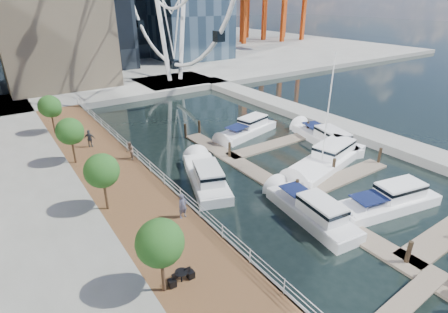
% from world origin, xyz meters
% --- Properties ---
extents(ground, '(520.00, 520.00, 0.00)m').
position_xyz_m(ground, '(0.00, 0.00, 0.00)').
color(ground, black).
rests_on(ground, ground).
extents(boardwalk, '(6.00, 60.00, 1.00)m').
position_xyz_m(boardwalk, '(-9.00, 15.00, 0.50)').
color(boardwalk, brown).
rests_on(boardwalk, ground).
extents(seawall, '(0.25, 60.00, 1.00)m').
position_xyz_m(seawall, '(-6.00, 15.00, 0.50)').
color(seawall, '#595954').
rests_on(seawall, ground).
extents(land_far, '(200.00, 114.00, 1.00)m').
position_xyz_m(land_far, '(0.00, 102.00, 0.50)').
color(land_far, gray).
rests_on(land_far, ground).
extents(breakwater, '(4.00, 60.00, 1.00)m').
position_xyz_m(breakwater, '(20.00, 20.00, 0.50)').
color(breakwater, gray).
rests_on(breakwater, ground).
extents(pier, '(14.00, 12.00, 1.00)m').
position_xyz_m(pier, '(14.00, 52.00, 0.50)').
color(pier, gray).
rests_on(pier, ground).
extents(railing, '(0.10, 60.00, 1.05)m').
position_xyz_m(railing, '(-6.10, 15.00, 1.52)').
color(railing, white).
rests_on(railing, boardwalk).
extents(floating_docks, '(16.00, 34.00, 2.60)m').
position_xyz_m(floating_docks, '(7.97, 9.98, 0.49)').
color(floating_docks, '#6D6051').
rests_on(floating_docks, ground).
extents(street_trees, '(2.60, 42.60, 4.60)m').
position_xyz_m(street_trees, '(-11.40, 14.00, 4.29)').
color(street_trees, '#3F2B1C').
rests_on(street_trees, ground).
extents(yacht_foreground, '(10.42, 4.72, 2.15)m').
position_xyz_m(yacht_foreground, '(7.95, 2.55, 0.00)').
color(yacht_foreground, white).
rests_on(yacht_foreground, ground).
extents(pedestrian_near, '(0.76, 0.53, 1.97)m').
position_xyz_m(pedestrian_near, '(-7.13, 9.67, 1.98)').
color(pedestrian_near, '#50526B').
rests_on(pedestrian_near, boardwalk).
extents(pedestrian_mid, '(0.87, 1.03, 1.86)m').
position_xyz_m(pedestrian_mid, '(-6.62, 21.65, 1.93)').
color(pedestrian_mid, '#816859').
rests_on(pedestrian_mid, boardwalk).
extents(pedestrian_far, '(1.22, 1.04, 1.96)m').
position_xyz_m(pedestrian_far, '(-9.05, 27.16, 1.98)').
color(pedestrian_far, '#2D3239').
rests_on(pedestrian_far, boardwalk).
extents(moored_yachts, '(22.45, 32.67, 11.50)m').
position_xyz_m(moored_yachts, '(8.81, 10.66, 0.00)').
color(moored_yachts, white).
rests_on(moored_yachts, ground).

